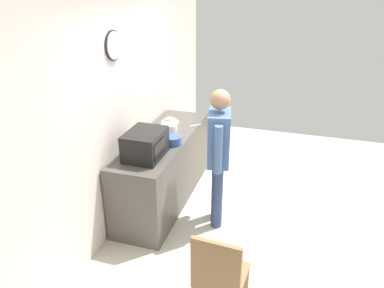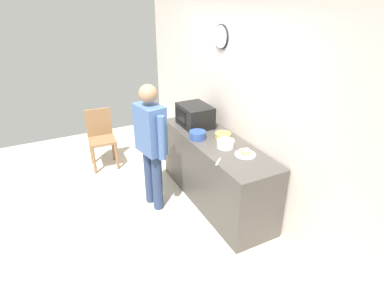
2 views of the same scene
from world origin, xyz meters
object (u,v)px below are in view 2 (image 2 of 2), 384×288
at_px(cereal_bowl, 223,135).
at_px(fork_utensil, 218,162).
at_px(person_standing, 151,139).
at_px(wooden_chair, 101,135).
at_px(salad_bowl, 197,135).
at_px(sandwich_plate, 245,154).
at_px(microwave, 195,116).
at_px(spoon_utensil, 211,123).
at_px(mixing_bowl, 225,144).

height_order(cereal_bowl, fork_utensil, cereal_bowl).
xyz_separation_m(person_standing, wooden_chair, (-1.42, -0.35, -0.44)).
xyz_separation_m(salad_bowl, wooden_chair, (-1.54, -0.94, -0.43)).
relative_size(sandwich_plate, wooden_chair, 0.26).
relative_size(fork_utensil, person_standing, 0.10).
relative_size(salad_bowl, wooden_chair, 0.23).
height_order(microwave, fork_utensil, microwave).
bearing_deg(sandwich_plate, microwave, -174.20).
distance_m(cereal_bowl, spoon_utensil, 0.50).
bearing_deg(mixing_bowl, person_standing, -122.46).
bearing_deg(spoon_utensil, cereal_bowl, -12.28).
bearing_deg(mixing_bowl, salad_bowl, -154.31).
height_order(mixing_bowl, wooden_chair, mixing_bowl).
relative_size(sandwich_plate, fork_utensil, 1.43).
bearing_deg(cereal_bowl, spoon_utensil, 167.72).
distance_m(mixing_bowl, fork_utensil, 0.39).
xyz_separation_m(salad_bowl, mixing_bowl, (0.38, 0.18, -0.00)).
distance_m(microwave, salad_bowl, 0.45).
distance_m(salad_bowl, person_standing, 0.60).
xyz_separation_m(salad_bowl, person_standing, (-0.11, -0.59, 0.01)).
bearing_deg(cereal_bowl, mixing_bowl, -26.42).
xyz_separation_m(spoon_utensil, wooden_chair, (-1.16, -1.36, -0.38)).
bearing_deg(fork_utensil, person_standing, -146.79).
bearing_deg(microwave, spoon_utensil, 82.76).
xyz_separation_m(microwave, salad_bowl, (0.40, -0.17, -0.10)).
xyz_separation_m(microwave, mixing_bowl, (0.78, 0.01, -0.10)).
bearing_deg(fork_utensil, microwave, 166.44).
relative_size(spoon_utensil, wooden_chair, 0.18).
height_order(fork_utensil, person_standing, person_standing).
relative_size(salad_bowl, fork_utensil, 1.26).
distance_m(cereal_bowl, mixing_bowl, 0.30).
distance_m(mixing_bowl, person_standing, 0.91).
xyz_separation_m(cereal_bowl, person_standing, (-0.23, -0.90, 0.03)).
relative_size(fork_utensil, spoon_utensil, 1.00).
xyz_separation_m(salad_bowl, fork_utensil, (0.66, -0.09, -0.05)).
relative_size(mixing_bowl, person_standing, 0.13).
distance_m(sandwich_plate, salad_bowl, 0.72).
bearing_deg(person_standing, spoon_utensil, 104.40).
distance_m(sandwich_plate, spoon_utensil, 1.04).
height_order(microwave, person_standing, person_standing).
xyz_separation_m(cereal_bowl, spoon_utensil, (-0.49, 0.11, -0.03)).
height_order(salad_bowl, spoon_utensil, salad_bowl).
bearing_deg(cereal_bowl, wooden_chair, -142.71).
distance_m(person_standing, wooden_chair, 1.53).
bearing_deg(cereal_bowl, sandwich_plate, -3.82).
bearing_deg(fork_utensil, spoon_utensil, 153.83).
xyz_separation_m(sandwich_plate, fork_utensil, (-0.00, -0.36, -0.02)).
height_order(person_standing, wooden_chair, person_standing).
distance_m(salad_bowl, wooden_chair, 1.85).
distance_m(cereal_bowl, person_standing, 0.93).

